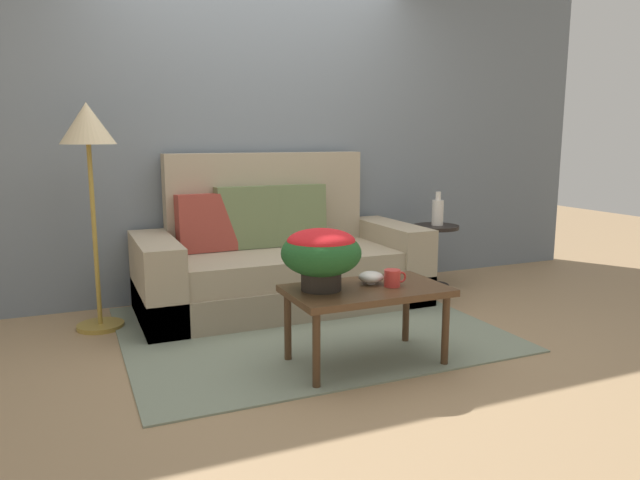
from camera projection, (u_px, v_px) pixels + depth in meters
ground_plane at (318, 338)px, 3.74m from camera, size 14.00×14.00×0.00m
wall_back at (253, 114)px, 4.67m from camera, size 6.40×0.12×2.87m
area_rug at (306, 328)px, 3.92m from camera, size 2.34×1.96×0.01m
couch at (278, 261)px, 4.43m from camera, size 2.09×0.92×1.14m
coffee_table at (366, 296)px, 3.26m from camera, size 0.88×0.51×0.44m
side_table at (435, 245)px, 4.95m from camera, size 0.38×0.38×0.53m
floor_lamp at (88, 144)px, 3.73m from camera, size 0.35×0.35×1.47m
potted_plant at (321, 252)px, 3.17m from camera, size 0.44×0.44×0.34m
coffee_mug at (393, 278)px, 3.27m from camera, size 0.14×0.09×0.09m
snack_bowl at (371, 277)px, 3.33m from camera, size 0.14×0.14×0.07m
table_vase at (438, 212)px, 4.91m from camera, size 0.10×0.10×0.28m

